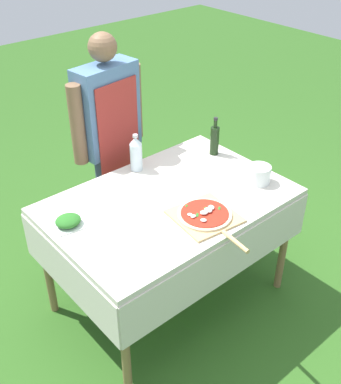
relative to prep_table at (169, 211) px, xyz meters
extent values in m
plane|color=#2D5B1E|center=(0.00, 0.00, -0.70)|extent=(12.00, 12.00, 0.00)
cube|color=beige|center=(0.00, 0.00, 0.07)|extent=(1.37, 0.92, 0.04)
cube|color=beige|center=(0.00, -0.46, -0.09)|extent=(1.37, 0.01, 0.28)
cube|color=beige|center=(0.00, 0.46, -0.09)|extent=(1.37, 0.01, 0.28)
cube|color=beige|center=(-0.69, 0.00, -0.09)|extent=(0.01, 0.92, 0.28)
cube|color=beige|center=(0.69, 0.00, -0.09)|extent=(0.01, 0.92, 0.28)
cylinder|color=olive|center=(-0.63, -0.40, -0.33)|extent=(0.05, 0.05, 0.75)
cylinder|color=olive|center=(0.63, -0.40, -0.33)|extent=(0.05, 0.05, 0.75)
cylinder|color=olive|center=(-0.63, 0.40, -0.33)|extent=(0.05, 0.05, 0.75)
cylinder|color=olive|center=(0.63, 0.40, -0.33)|extent=(0.05, 0.05, 0.75)
cylinder|color=#333D56|center=(0.17, 0.73, -0.31)|extent=(0.11, 0.11, 0.78)
cylinder|color=#333D56|center=(0.02, 0.71, -0.31)|extent=(0.11, 0.11, 0.78)
cube|color=#4C7099|center=(0.10, 0.72, 0.37)|extent=(0.44, 0.23, 0.59)
cube|color=#9E2D28|center=(0.11, 0.63, 0.15)|extent=(0.34, 0.05, 0.85)
cylinder|color=brown|center=(0.34, 0.75, 0.34)|extent=(0.09, 0.09, 0.52)
cylinder|color=brown|center=(-0.15, 0.69, 0.34)|extent=(0.09, 0.09, 0.52)
sphere|color=brown|center=(0.10, 0.72, 0.77)|extent=(0.18, 0.18, 0.18)
cube|color=tan|center=(0.03, -0.26, 0.09)|extent=(0.36, 0.36, 0.01)
cylinder|color=tan|center=(0.00, -0.52, 0.09)|extent=(0.05, 0.19, 0.02)
cylinder|color=beige|center=(0.03, -0.26, 0.11)|extent=(0.30, 0.30, 0.01)
cylinder|color=#B22819|center=(0.03, -0.26, 0.11)|extent=(0.26, 0.26, 0.00)
ellipsoid|color=white|center=(-0.04, -0.25, 0.12)|extent=(0.03, 0.03, 0.01)
ellipsoid|color=white|center=(-0.03, -0.31, 0.12)|extent=(0.04, 0.04, 0.01)
ellipsoid|color=white|center=(0.05, -0.26, 0.13)|extent=(0.04, 0.05, 0.02)
ellipsoid|color=white|center=(0.08, -0.26, 0.12)|extent=(0.05, 0.05, 0.02)
ellipsoid|color=white|center=(-0.04, -0.22, 0.12)|extent=(0.03, 0.03, 0.01)
ellipsoid|color=white|center=(0.02, -0.27, 0.13)|extent=(0.05, 0.05, 0.02)
ellipsoid|color=#286B23|center=(0.06, -0.24, 0.12)|extent=(0.04, 0.04, 0.00)
ellipsoid|color=#286B23|center=(0.00, -0.15, 0.12)|extent=(0.03, 0.02, 0.00)
ellipsoid|color=#286B23|center=(0.08, -0.24, 0.12)|extent=(0.03, 0.03, 0.00)
ellipsoid|color=#286B23|center=(-0.01, -0.25, 0.12)|extent=(0.04, 0.04, 0.00)
ellipsoid|color=#286B23|center=(0.12, -0.28, 0.12)|extent=(0.04, 0.03, 0.00)
cylinder|color=black|center=(0.57, 0.21, 0.18)|extent=(0.06, 0.06, 0.19)
cylinder|color=black|center=(0.57, 0.21, 0.30)|extent=(0.02, 0.02, 0.05)
cylinder|color=#232326|center=(0.57, 0.21, 0.34)|extent=(0.03, 0.03, 0.02)
cylinder|color=silver|center=(0.06, 0.38, 0.18)|extent=(0.08, 0.08, 0.18)
cone|color=silver|center=(0.06, 0.38, 0.29)|extent=(0.08, 0.08, 0.05)
cylinder|color=silver|center=(0.06, 0.38, 0.32)|extent=(0.03, 0.03, 0.02)
cube|color=silver|center=(-0.56, 0.16, 0.09)|extent=(0.18, 0.17, 0.01)
ellipsoid|color=#286B23|center=(-0.56, 0.16, 0.12)|extent=(0.16, 0.15, 0.05)
cylinder|color=silver|center=(0.52, -0.22, 0.14)|extent=(0.14, 0.14, 0.11)
camera|label=1|loc=(-1.47, -1.72, 1.64)|focal=45.00mm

